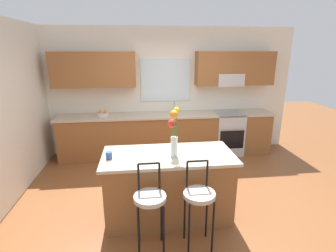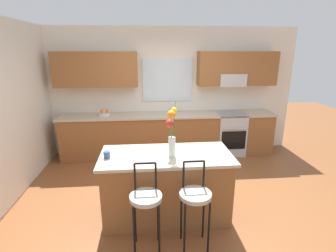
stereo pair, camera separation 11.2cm
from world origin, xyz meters
name	(u,v)px [view 1 (the left image)]	position (x,y,z in m)	size (l,w,h in m)	color
ground_plane	(179,196)	(0.00, 0.00, 0.00)	(14.00, 14.00, 0.00)	brown
wall_left	(2,113)	(-2.56, 0.30, 1.35)	(0.12, 4.60, 2.70)	silver
back_wall_assembly	(167,85)	(0.03, 1.99, 1.51)	(5.60, 0.50, 2.70)	silver
counter_run	(167,134)	(0.00, 1.70, 0.47)	(4.56, 0.64, 0.92)	brown
sink_faucet	(174,106)	(0.17, 1.84, 1.06)	(0.02, 0.13, 0.23)	#B7BABC
oven_range	(227,133)	(1.35, 1.68, 0.46)	(0.60, 0.64, 0.92)	#B7BABC
kitchen_island	(168,185)	(-0.23, -0.47, 0.46)	(1.72, 0.81, 0.92)	brown
bar_stool_near	(150,201)	(-0.50, -1.08, 0.64)	(0.36, 0.36, 1.04)	black
bar_stool_middle	(199,198)	(0.05, -1.08, 0.64)	(0.36, 0.36, 1.04)	black
flower_vase	(174,131)	(-0.17, -0.54, 1.27)	(0.14, 0.17, 0.64)	silver
mug_ceramic	(109,155)	(-0.98, -0.52, 0.97)	(0.08, 0.08, 0.09)	#33518C
fruit_bowl_oranges	(103,114)	(-1.34, 1.70, 0.96)	(0.24, 0.24, 0.13)	silver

